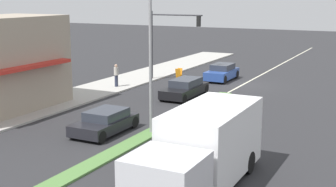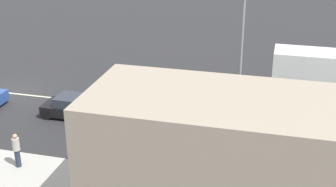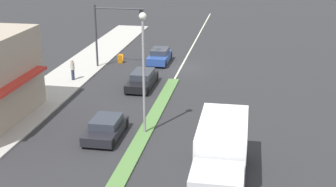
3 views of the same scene
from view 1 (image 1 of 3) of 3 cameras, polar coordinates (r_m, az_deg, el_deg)
name	(u,v)px [view 1 (image 1 of 3)]	position (r m, az deg, el deg)	size (l,w,h in m)	color
ground_plane	(121,150)	(21.73, -5.76, -6.85)	(160.00, 160.00, 0.00)	#2B2B2D
lane_marking_center	(243,84)	(37.66, 9.14, 1.09)	(0.16, 60.00, 0.01)	beige
traffic_signal_main	(167,34)	(38.24, -0.12, 7.30)	(4.59, 0.34, 5.60)	#333338
street_lamp	(150,41)	(23.15, -2.16, 6.47)	(0.44, 0.44, 7.37)	gray
pedestrian	(116,75)	(35.82, -6.33, 2.28)	(0.34, 0.34, 1.71)	#282D42
warning_aframe_sign	(179,73)	(40.02, 1.33, 2.49)	(0.45, 0.53, 0.84)	orange
delivery_truck	(203,150)	(17.14, 4.28, -6.83)	(2.44, 7.50, 2.87)	silver
suv_black	(185,88)	(32.58, 2.08, 0.64)	(1.80, 4.57, 1.27)	black
sedan_dark	(105,122)	(24.29, -7.68, -3.46)	(1.90, 3.86, 1.19)	black
coupe_blue	(222,72)	(39.22, 6.58, 2.56)	(1.78, 3.91, 1.36)	#284793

